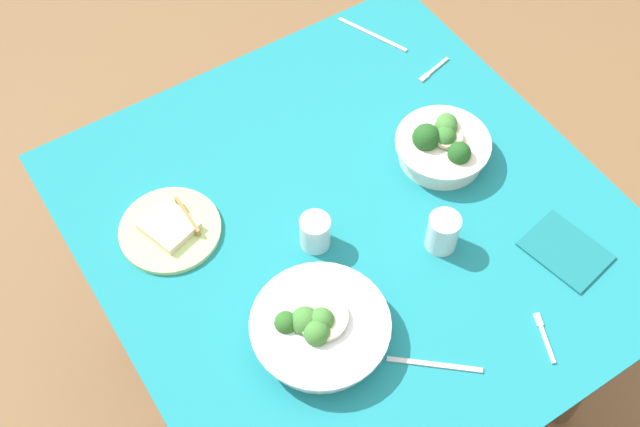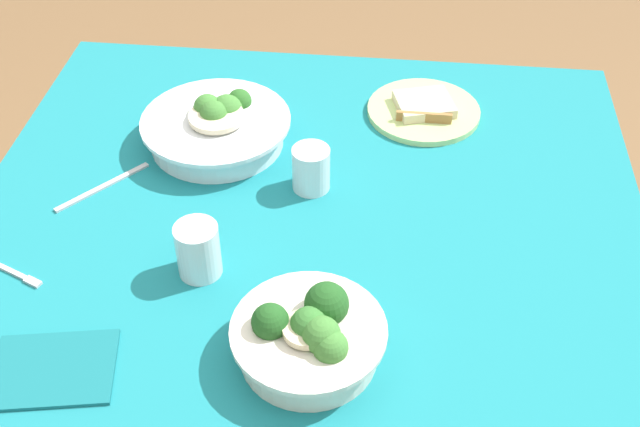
# 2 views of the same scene
# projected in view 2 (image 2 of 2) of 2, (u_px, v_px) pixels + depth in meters

# --- Properties ---
(dining_table) EXTENTS (1.13, 1.09, 0.75)m
(dining_table) POSITION_uv_depth(u_px,v_px,m) (305.00, 276.00, 1.40)
(dining_table) COLOR #197A84
(dining_table) RESTS_ON ground_plane
(broccoli_bowl_far) EXTENTS (0.27, 0.27, 0.09)m
(broccoli_bowl_far) POSITION_uv_depth(u_px,v_px,m) (217.00, 127.00, 1.47)
(broccoli_bowl_far) COLOR white
(broccoli_bowl_far) RESTS_ON dining_table
(broccoli_bowl_near) EXTENTS (0.22, 0.22, 0.10)m
(broccoli_bowl_near) POSITION_uv_depth(u_px,v_px,m) (310.00, 336.00, 1.09)
(broccoli_bowl_near) COLOR silver
(broccoli_bowl_near) RESTS_ON dining_table
(bread_side_plate) EXTENTS (0.22, 0.22, 0.03)m
(bread_side_plate) POSITION_uv_depth(u_px,v_px,m) (424.00, 110.00, 1.55)
(bread_side_plate) COLOR #B7D684
(bread_side_plate) RESTS_ON dining_table
(water_glass_center) EXTENTS (0.07, 0.07, 0.09)m
(water_glass_center) POSITION_uv_depth(u_px,v_px,m) (198.00, 250.00, 1.21)
(water_glass_center) COLOR silver
(water_glass_center) RESTS_ON dining_table
(water_glass_side) EXTENTS (0.07, 0.07, 0.08)m
(water_glass_side) POSITION_uv_depth(u_px,v_px,m) (314.00, 169.00, 1.36)
(water_glass_side) COLOR silver
(water_glass_side) RESTS_ON dining_table
(fork_by_near_bowl) EXTENTS (0.10, 0.05, 0.00)m
(fork_by_near_bowl) POSITION_uv_depth(u_px,v_px,m) (16.00, 274.00, 1.23)
(fork_by_near_bowl) COLOR #B7B7BC
(fork_by_near_bowl) RESTS_ON dining_table
(table_knife_left) EXTENTS (0.13, 0.15, 0.00)m
(table_knife_left) POSITION_uv_depth(u_px,v_px,m) (103.00, 187.00, 1.39)
(table_knife_left) COLOR #B7B7BC
(table_knife_left) RESTS_ON dining_table
(napkin_folded_upper) EXTENTS (0.19, 0.16, 0.01)m
(napkin_folded_upper) POSITION_uv_depth(u_px,v_px,m) (54.00, 369.00, 1.09)
(napkin_folded_upper) COLOR #156870
(napkin_folded_upper) RESTS_ON dining_table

